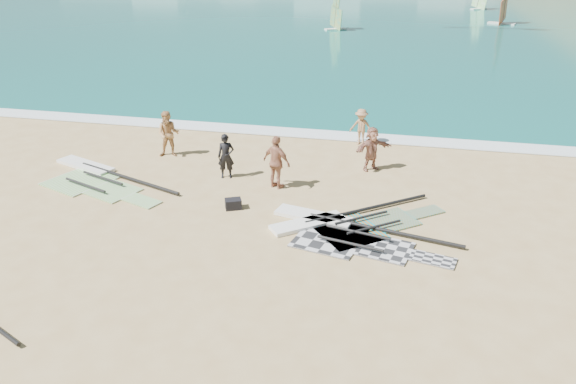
% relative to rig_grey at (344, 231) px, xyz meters
% --- Properties ---
extents(ground, '(300.00, 300.00, 0.00)m').
position_rel_rig_grey_xyz_m(ground, '(-2.19, -3.68, -0.05)').
color(ground, tan).
rests_on(ground, ground).
extents(surf_line, '(300.00, 1.20, 0.04)m').
position_rel_rig_grey_xyz_m(surf_line, '(-2.19, 8.62, -0.05)').
color(surf_line, white).
rests_on(surf_line, ground).
extents(rig_grey, '(5.68, 2.86, 0.20)m').
position_rel_rig_grey_xyz_m(rig_grey, '(0.00, 0.00, 0.00)').
color(rig_grey, '#29292C').
rests_on(rig_grey, ground).
extents(rig_green, '(5.77, 3.66, 0.20)m').
position_rel_rig_grey_xyz_m(rig_green, '(-9.17, 2.16, 0.00)').
color(rig_green, '#57B62B').
rests_on(rig_green, ground).
extents(rig_orange, '(5.16, 4.18, 0.20)m').
position_rel_rig_grey_xyz_m(rig_orange, '(0.04, 0.56, -0.00)').
color(rig_orange, orange).
rests_on(rig_orange, ground).
extents(gear_bag_near, '(0.61, 0.54, 0.32)m').
position_rel_rig_grey_xyz_m(gear_bag_near, '(-3.63, 0.86, 0.11)').
color(gear_bag_near, black).
rests_on(gear_bag_near, ground).
extents(person_wetsuit, '(0.67, 0.52, 1.61)m').
position_rel_rig_grey_xyz_m(person_wetsuit, '(-4.62, 3.25, 0.76)').
color(person_wetsuit, black).
rests_on(person_wetsuit, ground).
extents(beachgoer_left, '(1.02, 0.87, 1.81)m').
position_rel_rig_grey_xyz_m(beachgoer_left, '(-7.47, 4.84, 0.86)').
color(beachgoer_left, tan).
rests_on(beachgoer_left, ground).
extents(beachgoer_mid, '(1.10, 0.82, 1.51)m').
position_rel_rig_grey_xyz_m(beachgoer_mid, '(-0.29, 7.82, 0.71)').
color(beachgoer_mid, '#9C724D').
rests_on(beachgoer_mid, ground).
extents(beachgoer_back, '(1.18, 0.86, 1.86)m').
position_rel_rig_grey_xyz_m(beachgoer_back, '(-2.66, 2.76, 0.88)').
color(beachgoer_back, '#A96F54').
rests_on(beachgoer_back, ground).
extents(beachgoer_right, '(1.48, 1.34, 1.64)m').
position_rel_rig_grey_xyz_m(beachgoer_right, '(0.36, 5.10, 0.77)').
color(beachgoer_right, '#A16C57').
rests_on(beachgoer_right, ground).
extents(windsurfer_left, '(2.05, 2.14, 3.77)m').
position_rel_rig_grey_xyz_m(windsurfer_left, '(-5.64, 39.06, 1.09)').
color(windsurfer_left, white).
rests_on(windsurfer_left, ground).
extents(windsurfer_centre, '(2.68, 3.01, 4.71)m').
position_rel_rig_grey_xyz_m(windsurfer_centre, '(9.90, 46.20, 1.30)').
color(windsurfer_centre, white).
rests_on(windsurfer_centre, ground).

